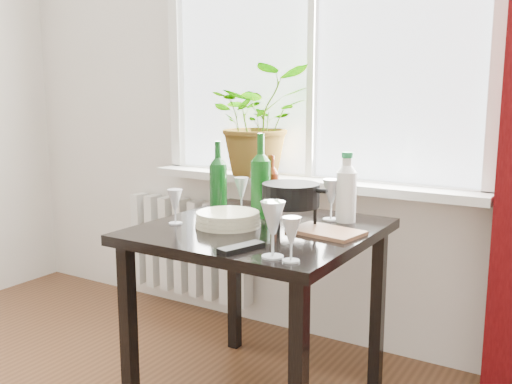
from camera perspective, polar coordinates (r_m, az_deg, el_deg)
The scene contains 18 objects.
window at distance 2.83m, azimuth 5.92°, elevation 16.91°, with size 1.72×0.08×1.62m.
windowsill at distance 2.78m, azimuth 5.01°, elevation 1.01°, with size 1.72×0.20×0.04m.
radiator at distance 3.30m, azimuth -6.67°, elevation -5.49°, with size 0.80×0.10×0.55m.
table at distance 2.26m, azimuth 0.36°, elevation -5.71°, with size 0.85×0.85×0.74m.
potted_plant at distance 2.83m, azimuth 0.30°, elevation 7.14°, with size 0.49×0.42×0.54m, color #2B741E.
wine_bottle_left at distance 2.44m, azimuth -3.80°, elevation 1.48°, with size 0.07×0.07×0.32m, color #0B3D11, non-canonical shape.
wine_bottle_right at distance 2.36m, azimuth 0.47°, elevation 1.72°, with size 0.08×0.08×0.36m, color #0E4911, non-canonical shape.
bottle_amber at distance 2.42m, azimuth 1.53°, elevation 0.76°, with size 0.06×0.06×0.26m, color maroon, non-canonical shape.
cleaning_bottle at distance 2.31m, azimuth 9.03°, elevation 0.51°, with size 0.08×0.08×0.29m, color white, non-canonical shape.
wineglass_front_right at distance 1.80m, azimuth 1.69°, elevation -3.72°, with size 0.08×0.08×0.19m, color silver, non-canonical shape.
wineglass_far_right at distance 1.76m, azimuth 3.54°, elevation -4.72°, with size 0.06×0.06×0.15m, color #B7BFC5, non-canonical shape.
wineglass_back_center at distance 2.34m, azimuth 7.53°, elevation -0.72°, with size 0.07×0.07×0.17m, color silver, non-canonical shape.
wineglass_back_left at distance 2.49m, azimuth -1.48°, elevation -0.21°, with size 0.06×0.06×0.15m, color silver, non-canonical shape.
wineglass_front_left at distance 2.28m, azimuth -8.09°, elevation -1.44°, with size 0.06×0.06×0.14m, color silver, non-canonical shape.
plate_stack at distance 2.23m, azimuth -2.83°, elevation -2.71°, with size 0.26×0.26×0.06m, color beige.
fondue_pot at distance 2.20m, azimuth 3.49°, elevation -1.34°, with size 0.26×0.22×0.17m, color black, non-canonical shape.
tv_remote at distance 1.90m, azimuth -1.47°, elevation -5.60°, with size 0.05×0.17×0.02m, color black.
cutting_board at distance 2.14m, azimuth 7.02°, elevation -3.96°, with size 0.26×0.17×0.01m, color #8C5D3F.
Camera 1 is at (1.22, -0.31, 1.26)m, focal length 40.00 mm.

